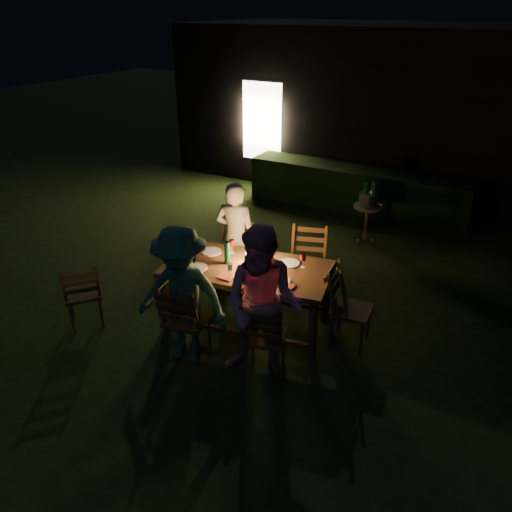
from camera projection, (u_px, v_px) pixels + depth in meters
The scene contains 29 objects.
garden_envelope at pixel (420, 107), 10.65m from camera, with size 40.00×40.00×3.20m.
dining_table at pixel (248, 273), 5.88m from camera, with size 2.10×1.32×0.81m.
chair_near_left at pixel (187, 332), 5.54m from camera, with size 0.53×0.55×1.00m.
chair_near_right at pixel (264, 348), 5.30m from camera, with size 0.52×0.55×0.95m.
chair_far_left at pixel (235, 270), 6.85m from camera, with size 0.55×0.57×0.97m.
chair_far_right at pixel (306, 280), 6.57m from camera, with size 0.59×0.62×1.04m.
chair_end at pixel (349, 321), 5.73m from camera, with size 0.52×0.49×1.01m.
chair_spare at pixel (85, 304), 6.08m from camera, with size 0.61×0.61×0.93m.
person_house_side at pixel (236, 237), 6.68m from camera, with size 0.56×0.37×1.54m, color #EBECC9.
person_opp_right at pixel (263, 306), 5.00m from camera, with size 0.83×0.65×1.71m, color #C8899C.
person_opp_left at pixel (182, 296), 5.28m from camera, with size 1.03×0.59×1.59m, color #356A54.
lantern at pixel (253, 253), 5.80m from camera, with size 0.16×0.16×0.35m.
plate_far_left at pixel (211, 252), 6.18m from camera, with size 0.25×0.25×0.01m, color white.
plate_near_left at pixel (197, 267), 5.81m from camera, with size 0.25×0.25×0.01m, color white.
plate_far_right at pixel (289, 263), 5.90m from camera, with size 0.25×0.25×0.01m, color white.
plate_near_right at pixel (279, 281), 5.53m from camera, with size 0.25×0.25×0.01m, color white.
wineglass_a at pixel (232, 246), 6.12m from camera, with size 0.06×0.06×0.18m, color #59070F, non-canonical shape.
wineglass_b at pixel (187, 256), 5.90m from camera, with size 0.06×0.06×0.18m, color #59070F, non-canonical shape.
wineglass_c at pixel (265, 275), 5.48m from camera, with size 0.06×0.06×0.18m, color #59070F, non-canonical shape.
wineglass_d at pixel (303, 261), 5.78m from camera, with size 0.06×0.06×0.18m, color #59070F, non-canonical shape.
wineglass_e at pixel (230, 270), 5.58m from camera, with size 0.06×0.06×0.18m, color silver, non-canonical shape.
bottle_table at pixel (227, 253), 5.85m from camera, with size 0.07×0.07×0.28m, color #0F471E.
napkin_left at pixel (226, 277), 5.61m from camera, with size 0.18×0.14×0.01m, color red.
napkin_right at pixel (286, 286), 5.43m from camera, with size 0.18×0.14×0.01m, color red.
phone at pixel (188, 270), 5.76m from camera, with size 0.14×0.07×0.01m, color black.
side_table at pixel (367, 210), 8.16m from camera, with size 0.46×0.46×0.62m.
ice_bucket at pixel (369, 199), 8.08m from camera, with size 0.30×0.30×0.22m, color #A5A8AD.
bottle_bucket_a at pixel (365, 197), 8.05m from camera, with size 0.07×0.07×0.32m, color #0F471E.
bottle_bucket_b at pixel (373, 196), 8.07m from camera, with size 0.07×0.07×0.32m, color #0F471E.
Camera 1 is at (2.23, -5.11, 3.56)m, focal length 35.00 mm.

